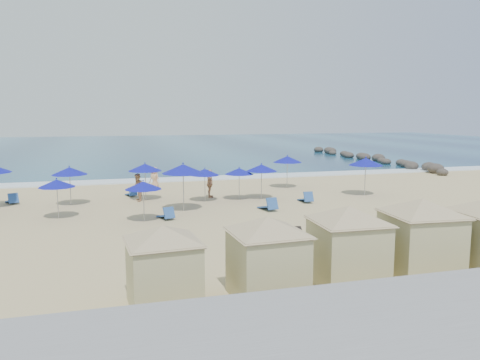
{
  "coord_description": "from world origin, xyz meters",
  "views": [
    {
      "loc": [
        -4.49,
        -22.05,
        5.29
      ],
      "look_at": [
        2.56,
        3.0,
        1.61
      ],
      "focal_mm": 35.0,
      "sensor_mm": 36.0,
      "label": 1
    }
  ],
  "objects_px": {
    "umbrella_2": "(69,171)",
    "umbrella_4": "(145,167)",
    "cabana_1": "(267,247)",
    "umbrella_8": "(205,172)",
    "cabana_2": "(348,235)",
    "cabana_0": "(163,256)",
    "umbrella_5": "(183,169)",
    "beachgoer_1": "(137,188)",
    "beachgoer_2": "(210,184)",
    "umbrella_11": "(366,162)",
    "beachgoer_3": "(155,179)",
    "umbrella_3": "(57,183)",
    "umbrella_6": "(143,185)",
    "umbrella_7": "(239,171)",
    "rock_jetty": "(369,158)",
    "umbrella_10": "(261,168)",
    "umbrella_9": "(287,159)",
    "cabana_3": "(421,228)",
    "trash_bin": "(290,240)"
  },
  "relations": [
    {
      "from": "umbrella_2",
      "to": "umbrella_4",
      "type": "bearing_deg",
      "value": 5.79
    },
    {
      "from": "cabana_1",
      "to": "umbrella_8",
      "type": "relative_size",
      "value": 2.03
    },
    {
      "from": "cabana_2",
      "to": "cabana_0",
      "type": "bearing_deg",
      "value": -178.4
    },
    {
      "from": "cabana_2",
      "to": "umbrella_5",
      "type": "bearing_deg",
      "value": 104.16
    },
    {
      "from": "beachgoer_1",
      "to": "beachgoer_2",
      "type": "bearing_deg",
      "value": 88.92
    },
    {
      "from": "umbrella_11",
      "to": "beachgoer_3",
      "type": "xyz_separation_m",
      "value": [
        -13.08,
        5.85,
        -1.4
      ]
    },
    {
      "from": "umbrella_4",
      "to": "umbrella_3",
      "type": "bearing_deg",
      "value": -139.97
    },
    {
      "from": "umbrella_4",
      "to": "umbrella_5",
      "type": "distance_m",
      "value": 4.19
    },
    {
      "from": "umbrella_6",
      "to": "umbrella_8",
      "type": "height_order",
      "value": "same"
    },
    {
      "from": "cabana_1",
      "to": "umbrella_7",
      "type": "relative_size",
      "value": 2.05
    },
    {
      "from": "rock_jetty",
      "to": "umbrella_6",
      "type": "bearing_deg",
      "value": -138.59
    },
    {
      "from": "cabana_0",
      "to": "umbrella_6",
      "type": "relative_size",
      "value": 1.93
    },
    {
      "from": "umbrella_3",
      "to": "umbrella_10",
      "type": "distance_m",
      "value": 11.99
    },
    {
      "from": "cabana_1",
      "to": "umbrella_8",
      "type": "bearing_deg",
      "value": 85.19
    },
    {
      "from": "umbrella_2",
      "to": "umbrella_7",
      "type": "height_order",
      "value": "umbrella_2"
    },
    {
      "from": "cabana_1",
      "to": "beachgoer_2",
      "type": "xyz_separation_m",
      "value": [
        1.86,
        16.57,
        -0.62
      ]
    },
    {
      "from": "umbrella_9",
      "to": "umbrella_10",
      "type": "relative_size",
      "value": 1.05
    },
    {
      "from": "rock_jetty",
      "to": "beachgoer_3",
      "type": "bearing_deg",
      "value": -150.93
    },
    {
      "from": "umbrella_3",
      "to": "umbrella_11",
      "type": "distance_m",
      "value": 18.8
    },
    {
      "from": "umbrella_6",
      "to": "umbrella_7",
      "type": "xyz_separation_m",
      "value": [
        6.14,
        4.39,
        -0.01
      ]
    },
    {
      "from": "umbrella_8",
      "to": "beachgoer_3",
      "type": "height_order",
      "value": "umbrella_8"
    },
    {
      "from": "umbrella_3",
      "to": "rock_jetty",
      "type": "bearing_deg",
      "value": 35.16
    },
    {
      "from": "cabana_1",
      "to": "umbrella_10",
      "type": "distance_m",
      "value": 16.0
    },
    {
      "from": "rock_jetty",
      "to": "cabana_1",
      "type": "relative_size",
      "value": 6.3
    },
    {
      "from": "cabana_0",
      "to": "umbrella_8",
      "type": "relative_size",
      "value": 1.93
    },
    {
      "from": "umbrella_6",
      "to": "umbrella_10",
      "type": "distance_m",
      "value": 8.7
    },
    {
      "from": "umbrella_11",
      "to": "cabana_3",
      "type": "bearing_deg",
      "value": -114.16
    },
    {
      "from": "rock_jetty",
      "to": "trash_bin",
      "type": "relative_size",
      "value": 29.88
    },
    {
      "from": "rock_jetty",
      "to": "cabana_2",
      "type": "bearing_deg",
      "value": -122.03
    },
    {
      "from": "rock_jetty",
      "to": "umbrella_9",
      "type": "height_order",
      "value": "umbrella_9"
    },
    {
      "from": "beachgoer_2",
      "to": "beachgoer_3",
      "type": "height_order",
      "value": "beachgoer_2"
    },
    {
      "from": "umbrella_10",
      "to": "umbrella_11",
      "type": "xyz_separation_m",
      "value": [
        6.96,
        -0.56,
        0.24
      ]
    },
    {
      "from": "cabana_2",
      "to": "umbrella_3",
      "type": "height_order",
      "value": "cabana_2"
    },
    {
      "from": "umbrella_7",
      "to": "umbrella_9",
      "type": "height_order",
      "value": "umbrella_9"
    },
    {
      "from": "umbrella_10",
      "to": "umbrella_11",
      "type": "relative_size",
      "value": 0.89
    },
    {
      "from": "umbrella_8",
      "to": "cabana_1",
      "type": "bearing_deg",
      "value": -94.81
    },
    {
      "from": "trash_bin",
      "to": "cabana_0",
      "type": "xyz_separation_m",
      "value": [
        -5.33,
        -3.98,
        1.0
      ]
    },
    {
      "from": "umbrella_4",
      "to": "umbrella_8",
      "type": "distance_m",
      "value": 3.72
    },
    {
      "from": "umbrella_8",
      "to": "umbrella_9",
      "type": "bearing_deg",
      "value": 28.15
    },
    {
      "from": "beachgoer_1",
      "to": "umbrella_4",
      "type": "bearing_deg",
      "value": 112.59
    },
    {
      "from": "beachgoer_3",
      "to": "cabana_1",
      "type": "bearing_deg",
      "value": -40.54
    },
    {
      "from": "umbrella_5",
      "to": "beachgoer_1",
      "type": "xyz_separation_m",
      "value": [
        -2.27,
        3.56,
        -1.47
      ]
    },
    {
      "from": "umbrella_3",
      "to": "umbrella_8",
      "type": "distance_m",
      "value": 8.57
    },
    {
      "from": "umbrella_2",
      "to": "beachgoer_1",
      "type": "height_order",
      "value": "umbrella_2"
    },
    {
      "from": "cabana_3",
      "to": "beachgoer_3",
      "type": "height_order",
      "value": "cabana_3"
    },
    {
      "from": "beachgoer_3",
      "to": "cabana_2",
      "type": "bearing_deg",
      "value": -32.72
    },
    {
      "from": "umbrella_6",
      "to": "beachgoer_3",
      "type": "xyz_separation_m",
      "value": [
        1.44,
        9.58,
        -0.99
      ]
    },
    {
      "from": "cabana_1",
      "to": "beachgoer_1",
      "type": "bearing_deg",
      "value": 99.17
    },
    {
      "from": "cabana_2",
      "to": "beachgoer_1",
      "type": "relative_size",
      "value": 2.57
    },
    {
      "from": "umbrella_4",
      "to": "umbrella_10",
      "type": "height_order",
      "value": "umbrella_4"
    }
  ]
}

